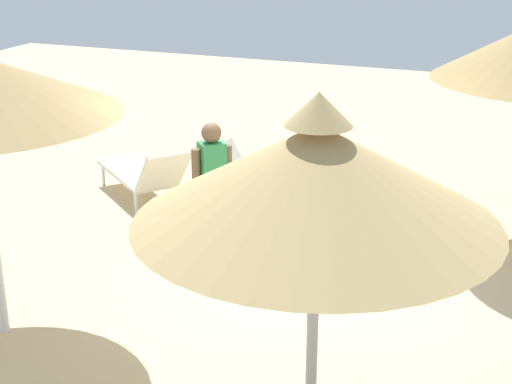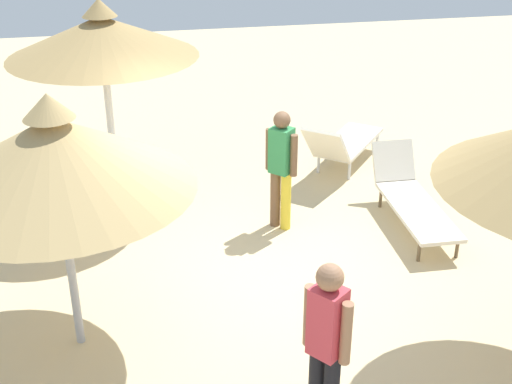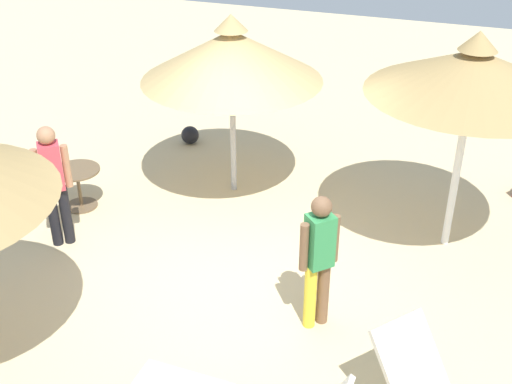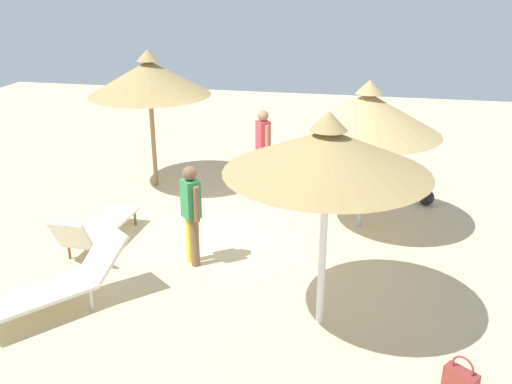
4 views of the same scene
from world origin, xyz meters
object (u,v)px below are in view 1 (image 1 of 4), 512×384
lounge_chair_center (283,186)px  person_standing_back (212,186)px  parasol_umbrella_near_left (317,175)px  lounge_chair_near_right (144,173)px

lounge_chair_center → person_standing_back: person_standing_back is taller
parasol_umbrella_near_left → lounge_chair_near_right: (3.75, 3.45, -1.60)m
lounge_chair_center → lounge_chair_near_right: bearing=101.6°
person_standing_back → parasol_umbrella_near_left: bearing=-142.5°
lounge_chair_center → person_standing_back: size_ratio=1.25×
lounge_chair_near_right → lounge_chair_center: bearing=-78.4°
lounge_chair_center → parasol_umbrella_near_left: bearing=-157.9°
lounge_chair_center → person_standing_back: bearing=173.0°
parasol_umbrella_near_left → lounge_chair_near_right: bearing=42.6°
lounge_chair_center → person_standing_back: 1.77m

